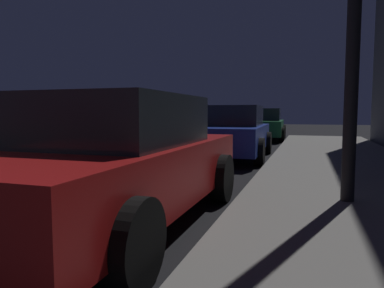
{
  "coord_description": "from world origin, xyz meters",
  "views": [
    {
      "loc": [
        4.85,
        0.13,
        1.23
      ],
      "look_at": [
        4.15,
        2.27,
        1.04
      ],
      "focal_mm": 33.16,
      "sensor_mm": 36.0,
      "label": 1
    }
  ],
  "objects": [
    {
      "name": "car_green",
      "position": [
        2.85,
        16.62,
        0.7
      ],
      "size": [
        2.22,
        4.39,
        1.43
      ],
      "color": "#19592D",
      "rests_on": "ground"
    },
    {
      "name": "car_red",
      "position": [
        2.85,
        3.58,
        0.7
      ],
      "size": [
        1.99,
        4.21,
        1.43
      ],
      "color": "maroon",
      "rests_on": "ground"
    },
    {
      "name": "car_blue",
      "position": [
        2.85,
        9.7,
        0.7
      ],
      "size": [
        2.14,
        4.24,
        1.43
      ],
      "color": "navy",
      "rests_on": "ground"
    }
  ]
}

